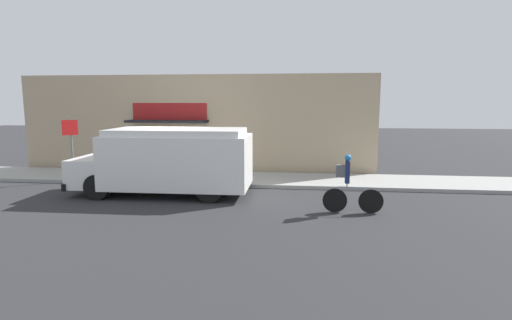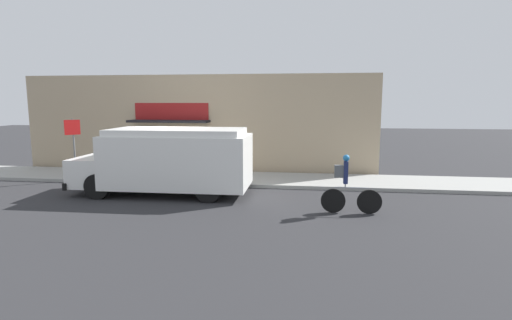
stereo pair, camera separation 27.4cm
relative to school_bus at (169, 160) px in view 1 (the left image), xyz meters
The scene contains 6 objects.
ground_plane 1.81m from the school_bus, 104.79° to the left, with size 70.00×70.00×0.00m, color #2B2B2D.
sidewalk 2.92m from the school_bus, 97.33° to the left, with size 28.00×2.74×0.14m.
storefront 4.48m from the school_bus, 94.97° to the left, with size 16.29×1.03×4.41m.
school_bus is the anchor object (origin of this frame).
cyclist 6.19m from the school_bus, 15.64° to the right, with size 1.74×0.20×1.72m.
stop_sign_post 4.97m from the school_bus, 159.77° to the left, with size 0.45×0.45×2.41m.
Camera 1 is at (4.92, -14.53, 3.24)m, focal length 28.00 mm.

